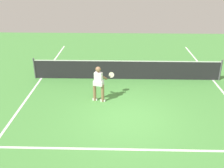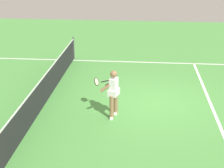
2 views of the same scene
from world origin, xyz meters
TOP-DOWN VIEW (x-y plane):
  - ground_plane at (0.00, 0.00)m, footprint 28.18×28.18m
  - service_line_marking at (0.00, -1.88)m, footprint 8.77×0.10m
  - sideline_right_marking at (4.39, 0.00)m, footprint 0.10×19.68m
  - court_net at (0.00, 3.82)m, footprint 9.45×0.08m
  - tennis_player at (-1.22, 1.40)m, footprint 0.95×0.89m

SIDE VIEW (x-z plane):
  - ground_plane at x=0.00m, z-range 0.00..0.00m
  - service_line_marking at x=0.00m, z-range 0.00..0.01m
  - sideline_right_marking at x=4.39m, z-range 0.00..0.01m
  - court_net at x=0.00m, z-range -0.03..1.03m
  - tennis_player at x=-1.22m, z-range 0.07..1.62m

